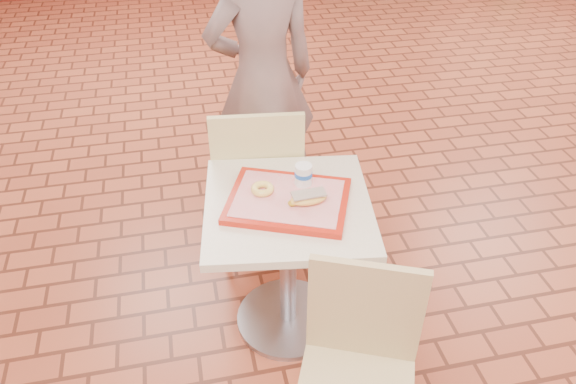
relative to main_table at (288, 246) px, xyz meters
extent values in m
cube|color=brown|center=(1.29, 0.51, -0.50)|extent=(8.00, 10.00, 0.01)
cube|color=beige|center=(0.00, 0.00, 0.22)|extent=(0.70, 0.70, 0.04)
cylinder|color=gray|center=(0.00, 0.00, -0.15)|extent=(0.08, 0.08, 0.70)
cylinder|color=gray|center=(0.00, 0.00, -0.49)|extent=(0.51, 0.51, 0.03)
cube|color=tan|center=(0.16, -0.57, 0.17)|extent=(0.39, 0.19, 0.45)
cylinder|color=gray|center=(-0.01, -0.51, -0.30)|extent=(0.03, 0.03, 0.40)
cube|color=#D7C981|center=(-0.04, 0.59, -0.05)|extent=(0.49, 0.49, 0.04)
cube|color=#D7C981|center=(-0.06, 0.39, 0.22)|extent=(0.44, 0.08, 0.49)
cylinder|color=gray|center=(0.17, 0.75, -0.28)|extent=(0.03, 0.03, 0.43)
cylinder|color=gray|center=(-0.21, 0.80, -0.28)|extent=(0.03, 0.03, 0.43)
cylinder|color=gray|center=(0.13, 0.37, -0.28)|extent=(0.03, 0.03, 0.43)
cylinder|color=gray|center=(-0.25, 0.42, -0.28)|extent=(0.03, 0.03, 0.43)
imported|color=#745D5A|center=(0.07, 0.97, 0.36)|extent=(0.68, 0.49, 1.71)
cube|color=#AD1B0D|center=(0.00, 0.00, 0.26)|extent=(0.50, 0.39, 0.03)
cube|color=#E18585|center=(0.00, 0.00, 0.27)|extent=(0.44, 0.33, 0.00)
torus|color=#ECC656|center=(-0.10, 0.06, 0.29)|extent=(0.13, 0.13, 0.03)
ellipsoid|color=#EDB145|center=(0.08, -0.05, 0.29)|extent=(0.16, 0.09, 0.04)
cube|color=beige|center=(0.08, -0.05, 0.32)|extent=(0.14, 0.07, 0.01)
ellipsoid|color=#A17916|center=(0.01, -0.06, 0.29)|extent=(0.04, 0.04, 0.03)
cylinder|color=white|center=(0.09, 0.08, 0.32)|extent=(0.07, 0.07, 0.09)
cylinder|color=blue|center=(0.09, 0.08, 0.33)|extent=(0.08, 0.08, 0.02)
camera|label=1|loc=(-0.40, -1.82, 1.71)|focal=35.00mm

